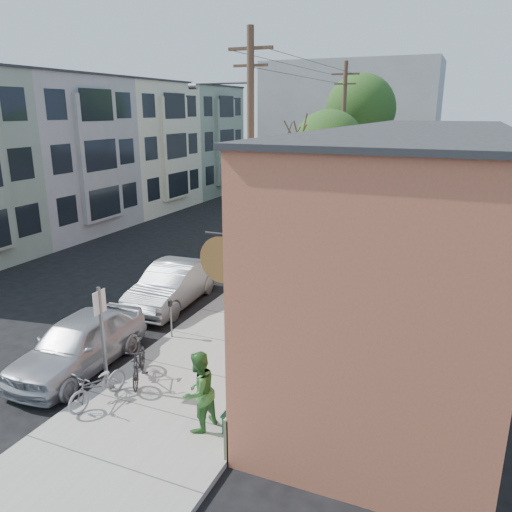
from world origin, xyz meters
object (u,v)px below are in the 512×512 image
at_px(tree_leafy_far, 361,109).
at_px(car_2, 237,252).
at_px(tree_bare, 291,207).
at_px(patron_grey, 305,311).
at_px(cyclist, 264,294).
at_px(sign_post, 102,329).
at_px(patio_chair_a, 248,383).
at_px(car_0, 79,343).
at_px(patron_green, 199,391).
at_px(parking_meter_near, 171,313).
at_px(car_1, 173,285).
at_px(tree_leafy_mid, 329,146).
at_px(car_3, 280,223).
at_px(parked_bike_b, 98,385).
at_px(utility_pole_near, 249,156).
at_px(patio_chair_b, 234,414).
at_px(parked_bike_a, 139,362).
at_px(bus, 290,181).
at_px(parking_meter_far, 270,247).

distance_m(tree_leafy_far, car_2, 18.02).
xyz_separation_m(tree_bare, patron_grey, (3.40, -8.23, -1.64)).
bearing_deg(cyclist, sign_post, 95.83).
height_order(patio_chair_a, car_0, car_0).
bearing_deg(patron_green, parking_meter_near, -127.12).
bearing_deg(sign_post, car_2, 97.79).
height_order(sign_post, car_1, sign_post).
distance_m(tree_leafy_mid, patio_chair_a, 19.46).
distance_m(car_1, car_3, 12.02).
bearing_deg(car_2, parking_meter_near, -82.07).
relative_size(patron_grey, cyclist, 1.05).
bearing_deg(parked_bike_b, patron_grey, 66.05).
relative_size(tree_bare, car_3, 0.99).
bearing_deg(parking_meter_near, utility_pole_near, 88.64).
distance_m(patron_green, car_3, 19.24).
relative_size(tree_bare, tree_leafy_mid, 0.73).
height_order(tree_leafy_mid, patio_chair_b, tree_leafy_mid).
xyz_separation_m(cyclist, car_1, (-3.78, 0.09, -0.23)).
bearing_deg(tree_leafy_far, patron_grey, -81.64).
bearing_deg(car_3, patio_chair_a, -74.74).
xyz_separation_m(patio_chair_b, parked_bike_b, (-3.58, -0.27, 0.03)).
distance_m(parked_bike_a, bus, 30.38).
relative_size(tree_leafy_far, parked_bike_b, 5.34).
bearing_deg(parked_bike_a, tree_leafy_far, 63.31).
bearing_deg(patio_chair_b, car_0, 169.64).
relative_size(parking_meter_near, tree_bare, 0.24).
height_order(parking_meter_near, utility_pole_near, utility_pole_near).
bearing_deg(tree_leafy_mid, car_2, -103.54).
distance_m(parked_bike_a, car_1, 5.82).
xyz_separation_m(cyclist, car_2, (-3.58, 5.43, -0.33)).
xyz_separation_m(patio_chair_a, patron_green, (-0.53, -1.54, 0.51)).
distance_m(parking_meter_far, patio_chair_a, 11.47).
distance_m(patio_chair_a, patio_chair_b, 1.35).
bearing_deg(car_0, parked_bike_b, -39.11).
relative_size(parked_bike_b, car_0, 0.38).
relative_size(sign_post, utility_pole_near, 0.28).
xyz_separation_m(parked_bike_a, bus, (-6.16, 29.74, 0.70)).
height_order(patio_chair_b, car_3, car_3).
distance_m(parking_meter_near, parked_bike_b, 3.94).
relative_size(patron_grey, bus, 0.18).
height_order(utility_pole_near, car_1, utility_pole_near).
xyz_separation_m(sign_post, parked_bike_b, (0.27, -0.63, -1.21)).
bearing_deg(car_2, patio_chair_a, -65.77).
xyz_separation_m(cyclist, parked_bike_b, (-1.77, -6.53, -0.41)).
bearing_deg(car_1, tree_leafy_far, 80.68).
relative_size(patron_grey, car_2, 0.38).
distance_m(sign_post, patio_chair_b, 4.06).
relative_size(parking_meter_far, patio_chair_b, 1.41).
xyz_separation_m(patron_green, car_1, (-4.82, 6.56, -0.30)).
xyz_separation_m(tree_bare, tree_leafy_mid, (0.00, 6.52, 2.41)).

